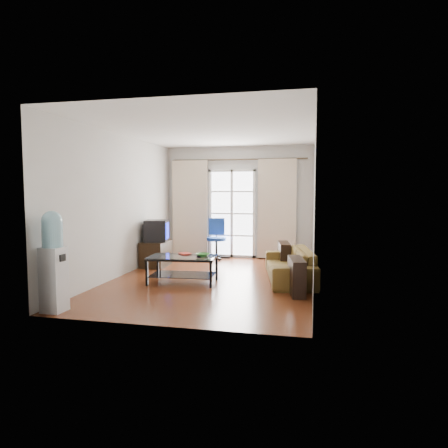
{
  "coord_description": "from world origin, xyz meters",
  "views": [
    {
      "loc": [
        1.78,
        -7.0,
        1.62
      ],
      "look_at": [
        0.14,
        0.35,
        1.0
      ],
      "focal_mm": 32.0,
      "sensor_mm": 36.0,
      "label": 1
    }
  ],
  "objects_px": {
    "crt_tv": "(156,231)",
    "water_cooler": "(53,259)",
    "tv_stand": "(156,254)",
    "sofa": "(289,264)",
    "coffee_table": "(183,266)",
    "task_chair": "(216,247)"
  },
  "relations": [
    {
      "from": "coffee_table",
      "to": "tv_stand",
      "type": "xyz_separation_m",
      "value": [
        -1.08,
        1.38,
        -0.04
      ]
    },
    {
      "from": "sofa",
      "to": "tv_stand",
      "type": "bearing_deg",
      "value": -113.91
    },
    {
      "from": "sofa",
      "to": "tv_stand",
      "type": "distance_m",
      "value": 2.99
    },
    {
      "from": "water_cooler",
      "to": "crt_tv",
      "type": "bearing_deg",
      "value": 90.53
    },
    {
      "from": "crt_tv",
      "to": "task_chair",
      "type": "bearing_deg",
      "value": 37.48
    },
    {
      "from": "coffee_table",
      "to": "crt_tv",
      "type": "distance_m",
      "value": 1.81
    },
    {
      "from": "crt_tv",
      "to": "water_cooler",
      "type": "bearing_deg",
      "value": -103.95
    },
    {
      "from": "tv_stand",
      "to": "water_cooler",
      "type": "distance_m",
      "value": 3.4
    },
    {
      "from": "coffee_table",
      "to": "crt_tv",
      "type": "xyz_separation_m",
      "value": [
        -1.08,
        1.39,
        0.46
      ]
    },
    {
      "from": "sofa",
      "to": "crt_tv",
      "type": "height_order",
      "value": "crt_tv"
    },
    {
      "from": "coffee_table",
      "to": "task_chair",
      "type": "xyz_separation_m",
      "value": [
        -0.03,
        2.64,
        -0.02
      ]
    },
    {
      "from": "sofa",
      "to": "water_cooler",
      "type": "distance_m",
      "value": 4.0
    },
    {
      "from": "water_cooler",
      "to": "coffee_table",
      "type": "bearing_deg",
      "value": 61.78
    },
    {
      "from": "crt_tv",
      "to": "task_chair",
      "type": "xyz_separation_m",
      "value": [
        1.05,
        1.25,
        -0.49
      ]
    },
    {
      "from": "task_chair",
      "to": "water_cooler",
      "type": "relative_size",
      "value": 0.71
    },
    {
      "from": "task_chair",
      "to": "water_cooler",
      "type": "height_order",
      "value": "water_cooler"
    },
    {
      "from": "sofa",
      "to": "crt_tv",
      "type": "xyz_separation_m",
      "value": [
        -2.9,
        0.73,
        0.49
      ]
    },
    {
      "from": "tv_stand",
      "to": "task_chair",
      "type": "xyz_separation_m",
      "value": [
        1.05,
        1.26,
        0.01
      ]
    },
    {
      "from": "tv_stand",
      "to": "water_cooler",
      "type": "bearing_deg",
      "value": -92.85
    },
    {
      "from": "tv_stand",
      "to": "water_cooler",
      "type": "xyz_separation_m",
      "value": [
        -0.07,
        -3.37,
        0.44
      ]
    },
    {
      "from": "tv_stand",
      "to": "task_chair",
      "type": "distance_m",
      "value": 1.64
    },
    {
      "from": "sofa",
      "to": "tv_stand",
      "type": "relative_size",
      "value": 2.78
    }
  ]
}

